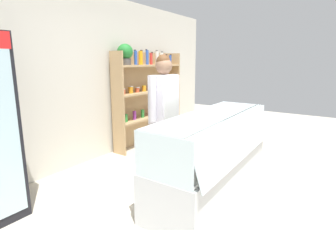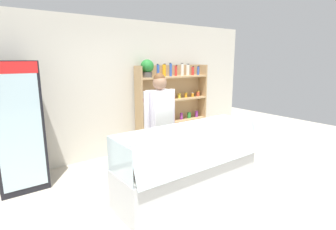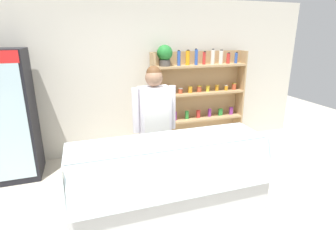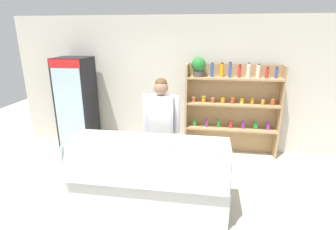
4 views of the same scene
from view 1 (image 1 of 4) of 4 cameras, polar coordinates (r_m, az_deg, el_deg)
The scene contains 5 objects.
ground_plane at distance 3.56m, azimuth 11.72°, elevation -15.90°, with size 12.00×12.00×0.00m, color beige.
back_wall at distance 4.55m, azimuth -15.55°, elevation 7.65°, with size 6.80×0.10×2.70m, color beige.
shelving_unit at distance 5.19m, azimuth -4.94°, elevation 5.58°, with size 1.81×0.29×1.93m.
deli_display_case at distance 3.39m, azimuth 9.51°, elevation -11.45°, with size 2.16×0.74×1.01m.
shop_clerk at distance 3.59m, azimuth -0.83°, elevation 1.85°, with size 0.59×0.25×1.72m.
Camera 1 is at (-2.95, -1.16, 1.63)m, focal length 28.00 mm.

